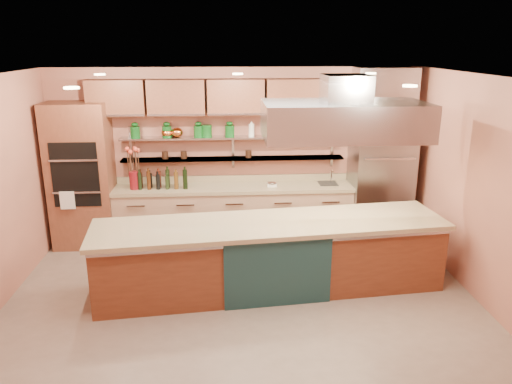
{
  "coord_description": "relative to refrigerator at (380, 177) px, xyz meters",
  "views": [
    {
      "loc": [
        -0.21,
        -5.59,
        3.17
      ],
      "look_at": [
        0.23,
        1.0,
        1.19
      ],
      "focal_mm": 35.0,
      "sensor_mm": 36.0,
      "label": 1
    }
  ],
  "objects": [
    {
      "name": "floor",
      "position": [
        -2.35,
        -2.14,
        -1.06
      ],
      "size": [
        6.0,
        5.0,
        0.02
      ],
      "primitive_type": "cube",
      "color": "gray",
      "rests_on": "ground"
    },
    {
      "name": "ceiling",
      "position": [
        -2.35,
        -2.14,
        1.75
      ],
      "size": [
        6.0,
        5.0,
        0.02
      ],
      "primitive_type": "cube",
      "color": "black",
      "rests_on": "wall_back"
    },
    {
      "name": "wall_back",
      "position": [
        -2.35,
        0.36,
        0.35
      ],
      "size": [
        6.0,
        0.04,
        2.8
      ],
      "primitive_type": "cube",
      "color": "#B66D56",
      "rests_on": "floor"
    },
    {
      "name": "wall_front",
      "position": [
        -2.35,
        -4.64,
        0.35
      ],
      "size": [
        6.0,
        0.04,
        2.8
      ],
      "primitive_type": "cube",
      "color": "#B66D56",
      "rests_on": "floor"
    },
    {
      "name": "wall_right",
      "position": [
        0.65,
        -2.14,
        0.35
      ],
      "size": [
        0.04,
        5.0,
        2.8
      ],
      "primitive_type": "cube",
      "color": "#B66D56",
      "rests_on": "floor"
    },
    {
      "name": "oven_stack",
      "position": [
        -4.8,
        0.04,
        0.1
      ],
      "size": [
        0.95,
        0.64,
        2.3
      ],
      "primitive_type": "cube",
      "color": "brown",
      "rests_on": "floor"
    },
    {
      "name": "refrigerator",
      "position": [
        0.0,
        0.0,
        0.0
      ],
      "size": [
        0.95,
        0.72,
        2.1
      ],
      "primitive_type": "cube",
      "color": "gray",
      "rests_on": "floor"
    },
    {
      "name": "back_counter",
      "position": [
        -2.4,
        0.06,
        -0.58
      ],
      "size": [
        3.84,
        0.64,
        0.93
      ],
      "primitive_type": "cube",
      "color": "tan",
      "rests_on": "floor"
    },
    {
      "name": "wall_shelf_lower",
      "position": [
        -2.4,
        0.23,
        0.3
      ],
      "size": [
        3.6,
        0.26,
        0.03
      ],
      "primitive_type": "cube",
      "color": "#A8AAAF",
      "rests_on": "wall_back"
    },
    {
      "name": "wall_shelf_upper",
      "position": [
        -2.4,
        0.23,
        0.65
      ],
      "size": [
        3.6,
        0.26,
        0.03
      ],
      "primitive_type": "cube",
      "color": "#A8AAAF",
      "rests_on": "wall_back"
    },
    {
      "name": "upper_cabinets",
      "position": [
        -2.35,
        0.18,
        1.3
      ],
      "size": [
        4.6,
        0.36,
        0.55
      ],
      "primitive_type": "cube",
      "color": "brown",
      "rests_on": "wall_back"
    },
    {
      "name": "range_hood",
      "position": [
        -1.06,
        -1.68,
        1.2
      ],
      "size": [
        2.0,
        1.0,
        0.45
      ],
      "primitive_type": "cube",
      "color": "#A8AAAF",
      "rests_on": "ceiling"
    },
    {
      "name": "ceiling_downlights",
      "position": [
        -2.35,
        -1.94,
        1.72
      ],
      "size": [
        4.0,
        2.8,
        0.02
      ],
      "primitive_type": "cube",
      "color": "#FFE5A5",
      "rests_on": "ceiling"
    },
    {
      "name": "island",
      "position": [
        -1.96,
        -1.68,
        -0.58
      ],
      "size": [
        4.57,
        1.43,
        0.94
      ],
      "primitive_type": "cube",
      "rotation": [
        0.0,
        0.0,
        0.1
      ],
      "color": "brown",
      "rests_on": "floor"
    },
    {
      "name": "flower_vase",
      "position": [
        -3.97,
        0.01,
        0.02
      ],
      "size": [
        0.19,
        0.19,
        0.29
      ],
      "primitive_type": "cylinder",
      "rotation": [
        0.0,
        0.0,
        -0.22
      ],
      "color": "maroon",
      "rests_on": "back_counter"
    },
    {
      "name": "oil_bottle_cluster",
      "position": [
        -3.53,
        0.01,
        0.01
      ],
      "size": [
        0.84,
        0.25,
        0.27
      ],
      "primitive_type": "cube",
      "rotation": [
        0.0,
        0.0,
        0.02
      ],
      "color": "black",
      "rests_on": "back_counter"
    },
    {
      "name": "kitchen_scale",
      "position": [
        -1.78,
        0.01,
        -0.08
      ],
      "size": [
        0.15,
        0.12,
        0.08
      ],
      "primitive_type": "cube",
      "rotation": [
        0.0,
        0.0,
        -0.04
      ],
      "color": "white",
      "rests_on": "back_counter"
    },
    {
      "name": "bar_faucet",
      "position": [
        -0.79,
        0.11,
        -0.0
      ],
      "size": [
        0.04,
        0.04,
        0.23
      ],
      "primitive_type": "cylinder",
      "rotation": [
        0.0,
        0.0,
        -0.18
      ],
      "color": "silver",
      "rests_on": "back_counter"
    },
    {
      "name": "copper_kettle",
      "position": [
        -3.29,
        0.23,
        0.74
      ],
      "size": [
        0.2,
        0.2,
        0.15
      ],
      "primitive_type": "ellipsoid",
      "rotation": [
        0.0,
        0.0,
        -0.01
      ],
      "color": "orange",
      "rests_on": "wall_shelf_upper"
    },
    {
      "name": "green_canister",
      "position": [
        -2.82,
        0.23,
        0.76
      ],
      "size": [
        0.2,
        0.2,
        0.19
      ],
      "primitive_type": "cylinder",
      "rotation": [
        0.0,
        0.0,
        -0.25
      ],
      "color": "#104A16",
      "rests_on": "wall_shelf_upper"
    }
  ]
}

